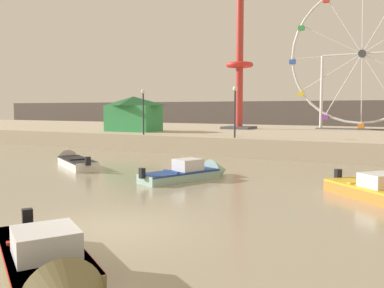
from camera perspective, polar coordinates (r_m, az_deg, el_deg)
ground_plane at (r=11.50m, az=-11.39°, el=-11.59°), size 240.00×240.00×0.00m
quay_promenade at (r=37.16m, az=16.59°, el=0.78°), size 110.00×22.84×1.27m
distant_town_skyline at (r=63.68m, az=21.22°, el=3.76°), size 140.00×3.00×4.40m
motorboat_olive_wood at (r=8.10m, az=-19.40°, el=-16.57°), size 4.89×3.85×1.44m
motorboat_white_red_stripe at (r=24.07m, az=-16.45°, el=-2.33°), size 4.89×3.63×1.15m
motorboat_seafoam at (r=18.98m, az=0.31°, el=-4.00°), size 3.05×4.95×1.33m
ferris_wheel_white_frame at (r=41.65m, az=22.90°, el=11.39°), size 13.52×1.20×13.69m
drop_tower_red_tower at (r=39.96m, az=6.73°, el=10.88°), size 2.80×2.80×14.43m
carnival_booth_green_kiosk at (r=35.66m, az=-8.28°, el=4.33°), size 4.82×3.11×3.03m
promenade_lamp_near at (r=27.67m, az=6.09°, el=5.70°), size 0.32×0.32×3.49m
promenade_lamp_far at (r=31.05m, az=-6.90°, el=5.55°), size 0.32×0.32×3.43m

